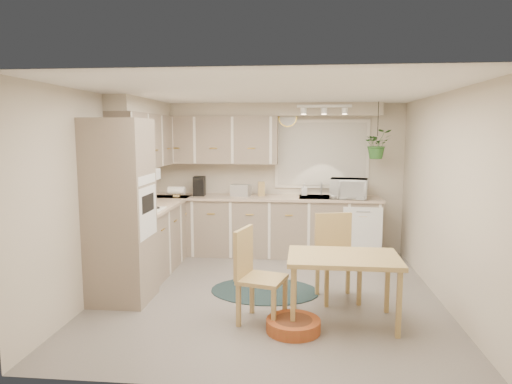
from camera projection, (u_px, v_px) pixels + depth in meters
floor at (269, 294)px, 5.54m from camera, size 4.20×4.20×0.00m
ceiling at (269, 92)px, 5.23m from camera, size 4.20×4.20×0.00m
wall_back at (278, 178)px, 7.45m from camera, size 4.00×0.04×2.40m
wall_front at (249, 236)px, 3.31m from camera, size 4.00×0.04×2.40m
wall_left at (106, 194)px, 5.58m from camera, size 0.04×4.20×2.40m
wall_right at (444, 198)px, 5.19m from camera, size 0.04×4.20×2.40m
base_cab_left at (155, 238)px, 6.51m from camera, size 0.60×1.85×0.90m
base_cab_back at (264, 227)px, 7.27m from camera, size 3.60×0.60×0.90m
counter_left at (154, 205)px, 6.45m from camera, size 0.64×1.89×0.04m
counter_back at (264, 198)px, 7.20m from camera, size 3.64×0.64×0.04m
oven_stack at (120, 211)px, 5.19m from camera, size 0.65×0.65×2.10m
wall_oven_face at (147, 212)px, 5.16m from camera, size 0.02×0.56×0.58m
upper_cab_left at (146, 141)px, 6.47m from camera, size 0.35×2.00×0.75m
upper_cab_back at (215, 140)px, 7.30m from camera, size 2.00×0.35×0.75m
soffit_left at (143, 107)px, 6.41m from camera, size 0.30×2.00×0.20m
soffit_back at (265, 110)px, 7.18m from camera, size 3.60×0.30×0.20m
cooktop at (141, 211)px, 5.87m from camera, size 0.52×0.58×0.02m
range_hood at (138, 175)px, 5.82m from camera, size 0.40×0.60×0.14m
window_blinds at (322, 154)px, 7.30m from camera, size 1.40×0.02×1.00m
window_frame at (322, 154)px, 7.31m from camera, size 1.50×0.02×1.10m
sink at (322, 200)px, 7.13m from camera, size 0.70×0.48×0.10m
dishwasher_front at (362, 235)px, 6.83m from camera, size 0.58×0.02×0.83m
track_light_bar at (324, 106)px, 6.70m from camera, size 0.80×0.04×0.04m
wall_clock at (288, 118)px, 7.28m from camera, size 0.30×0.03×0.30m
dining_table at (343, 289)px, 4.66m from camera, size 1.13×0.76×0.70m
chair_left at (262, 276)px, 4.65m from camera, size 0.56×0.56×0.97m
chair_back at (338, 258)px, 5.27m from camera, size 0.56×0.56×1.00m
braided_rug at (265, 291)px, 5.63m from camera, size 1.38×1.06×0.01m
pet_bed at (293, 325)px, 4.48m from camera, size 0.54×0.54×0.12m
microwave at (349, 186)px, 6.96m from camera, size 0.59×0.38×0.37m
soap_bottle at (304, 193)px, 7.29m from camera, size 0.11×0.20×0.09m
hanging_plant at (377, 147)px, 6.84m from camera, size 0.47×0.50×0.34m
coffee_maker at (199, 186)px, 7.29m from camera, size 0.18×0.22×0.31m
toaster at (241, 190)px, 7.26m from camera, size 0.33×0.24×0.18m
knife_block at (261, 189)px, 7.25m from camera, size 0.12×0.12×0.23m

